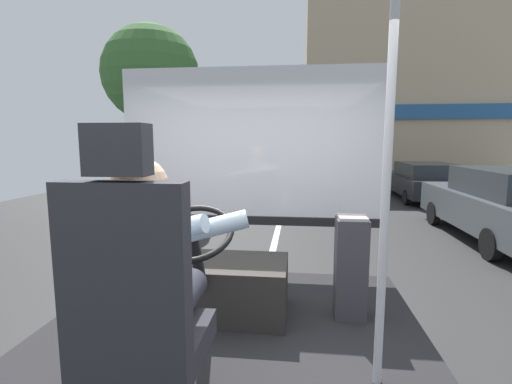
# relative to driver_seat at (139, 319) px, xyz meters

# --- Properties ---
(ground) EXTENTS (18.00, 44.00, 0.06)m
(ground) POSITION_rel_driver_seat_xyz_m (0.18, 9.35, -1.27)
(ground) COLOR #2C2C2C
(driver_seat) EXTENTS (0.48, 0.48, 1.33)m
(driver_seat) POSITION_rel_driver_seat_xyz_m (0.00, 0.00, 0.00)
(driver_seat) COLOR black
(driver_seat) RESTS_ON bus_floor
(bus_driver) EXTENTS (0.80, 0.56, 0.74)m
(bus_driver) POSITION_rel_driver_seat_xyz_m (0.00, 0.12, 0.18)
(bus_driver) COLOR #282833
(bus_driver) RESTS_ON driver_seat
(steering_console) EXTENTS (1.10, 1.01, 0.87)m
(steering_console) POSITION_rel_driver_seat_xyz_m (-0.00, 1.22, -0.35)
(steering_console) COLOR #282623
(steering_console) RESTS_ON bus_floor
(handrail_pole) EXTENTS (0.04, 0.04, 1.98)m
(handrail_pole) POSITION_rel_driver_seat_xyz_m (1.05, 0.55, 0.42)
(handrail_pole) COLOR #B7B7BC
(handrail_pole) RESTS_ON bus_floor
(fare_box) EXTENTS (0.22, 0.22, 0.75)m
(fare_box) POSITION_rel_driver_seat_xyz_m (1.00, 1.30, -0.20)
(fare_box) COLOR #333338
(fare_box) RESTS_ON bus_floor
(windshield_panel) EXTENTS (2.50, 0.08, 1.48)m
(windshield_panel) POSITION_rel_driver_seat_xyz_m (0.18, 2.17, 0.47)
(windshield_panel) COLOR silver
(street_tree) EXTENTS (2.47, 2.47, 4.87)m
(street_tree) POSITION_rel_driver_seat_xyz_m (-3.21, 8.18, 2.36)
(street_tree) COLOR #4C3828
(street_tree) RESTS_ON ground
(shop_building) EXTENTS (11.26, 5.65, 8.39)m
(shop_building) POSITION_rel_driver_seat_xyz_m (6.52, 17.93, 2.95)
(shop_building) COLOR tan
(shop_building) RESTS_ON ground
(parked_car_charcoal) EXTENTS (1.87, 4.22, 1.42)m
(parked_car_charcoal) POSITION_rel_driver_seat_xyz_m (4.61, 6.18, -0.51)
(parked_car_charcoal) COLOR #474C51
(parked_car_charcoal) RESTS_ON ground
(parked_car_black) EXTENTS (1.91, 4.16, 1.21)m
(parked_car_black) POSITION_rel_driver_seat_xyz_m (4.78, 11.51, -0.62)
(parked_car_black) COLOR black
(parked_car_black) RESTS_ON ground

